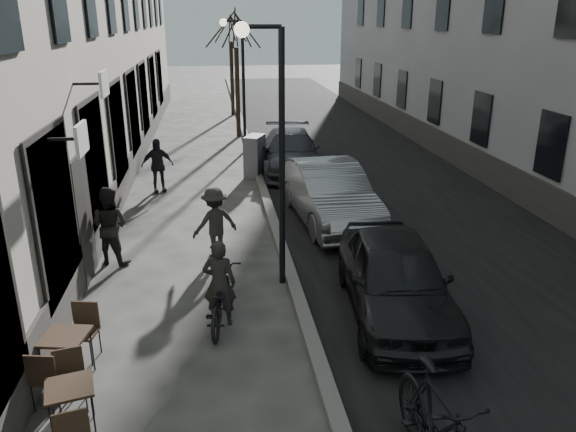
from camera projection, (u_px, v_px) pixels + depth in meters
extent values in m
cube|color=black|center=(350.00, 160.00, 21.38)|extent=(7.30, 60.00, 0.00)
cube|color=slate|center=(254.00, 162.00, 20.90)|extent=(0.25, 60.00, 0.12)
cylinder|color=black|center=(282.00, 164.00, 10.72)|extent=(0.12, 0.12, 5.00)
cylinder|color=black|center=(262.00, 27.00, 9.83)|extent=(0.70, 0.08, 0.08)
sphere|color=#FFF2CC|center=(242.00, 30.00, 9.81)|extent=(0.28, 0.28, 0.28)
cylinder|color=black|center=(244.00, 89.00, 21.92)|extent=(0.12, 0.12, 5.00)
cylinder|color=black|center=(233.00, 21.00, 21.03)|extent=(0.70, 0.08, 0.08)
sphere|color=#FFF2CC|center=(223.00, 22.00, 21.00)|extent=(0.28, 0.28, 0.28)
cylinder|color=black|center=(238.00, 93.00, 24.89)|extent=(0.20, 0.20, 3.90)
cylinder|color=black|center=(232.00, 79.00, 30.49)|extent=(0.20, 0.20, 3.90)
cube|color=black|center=(69.00, 387.00, 7.16)|extent=(0.71, 0.71, 0.04)
cylinder|color=black|center=(52.00, 428.00, 6.97)|extent=(0.02, 0.02, 0.68)
cylinder|color=black|center=(94.00, 418.00, 7.15)|extent=(0.02, 0.02, 0.68)
cylinder|color=black|center=(52.00, 404.00, 7.41)|extent=(0.02, 0.02, 0.68)
cylinder|color=black|center=(91.00, 395.00, 7.58)|extent=(0.02, 0.02, 0.68)
cube|color=black|center=(64.00, 336.00, 8.20)|extent=(0.74, 0.74, 0.04)
cylinder|color=black|center=(42.00, 369.00, 8.10)|extent=(0.02, 0.02, 0.73)
cylinder|color=black|center=(78.00, 370.00, 8.07)|extent=(0.02, 0.02, 0.73)
cylinder|color=black|center=(59.00, 348.00, 8.60)|extent=(0.02, 0.02, 0.73)
cylinder|color=black|center=(92.00, 350.00, 8.57)|extent=(0.02, 0.02, 0.73)
cube|color=slate|center=(255.00, 156.00, 19.06)|extent=(0.83, 1.05, 1.39)
imported|color=black|center=(220.00, 299.00, 9.85)|extent=(0.95, 1.93, 0.97)
imported|color=black|center=(219.00, 283.00, 9.75)|extent=(0.64, 0.47, 1.59)
imported|color=black|center=(110.00, 225.00, 12.21)|extent=(1.05, 0.95, 1.75)
imported|color=#2C2A27|center=(215.00, 222.00, 12.57)|extent=(1.20, 0.95, 1.62)
imported|color=black|center=(157.00, 165.00, 17.26)|extent=(1.06, 0.66, 1.68)
imported|color=black|center=(396.00, 278.00, 10.09)|extent=(2.17, 4.48, 1.47)
imported|color=gray|center=(329.00, 193.00, 14.75)|extent=(2.06, 4.87, 1.56)
imported|color=#35373E|center=(290.00, 152.00, 19.66)|extent=(2.34, 4.94, 1.39)
imported|color=black|center=(437.00, 429.00, 6.48)|extent=(0.74, 2.28, 1.36)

